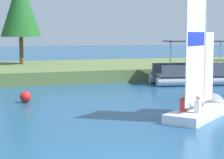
{
  "coord_description": "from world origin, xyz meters",
  "views": [
    {
      "loc": [
        -3.65,
        -9.46,
        3.22
      ],
      "look_at": [
        2.4,
        8.19,
        1.2
      ],
      "focal_mm": 68.21,
      "sensor_mm": 36.0,
      "label": 1
    }
  ],
  "objects_px": {
    "sailboat": "(206,103)",
    "pontoon_boat": "(195,74)",
    "shoreline_tree_centre": "(20,6)",
    "channel_buoy": "(26,97)"
  },
  "relations": [
    {
      "from": "shoreline_tree_centre",
      "to": "sailboat",
      "type": "bearing_deg",
      "value": -75.46
    },
    {
      "from": "shoreline_tree_centre",
      "to": "pontoon_boat",
      "type": "height_order",
      "value": "shoreline_tree_centre"
    },
    {
      "from": "channel_buoy",
      "to": "sailboat",
      "type": "bearing_deg",
      "value": -39.18
    },
    {
      "from": "channel_buoy",
      "to": "pontoon_boat",
      "type": "bearing_deg",
      "value": 19.02
    },
    {
      "from": "shoreline_tree_centre",
      "to": "sailboat",
      "type": "relative_size",
      "value": 1.17
    },
    {
      "from": "channel_buoy",
      "to": "shoreline_tree_centre",
      "type": "bearing_deg",
      "value": 83.7
    },
    {
      "from": "sailboat",
      "to": "pontoon_boat",
      "type": "xyz_separation_m",
      "value": [
        4.78,
        9.14,
        0.24
      ]
    },
    {
      "from": "pontoon_boat",
      "to": "channel_buoy",
      "type": "xyz_separation_m",
      "value": [
        -11.24,
        -3.88,
        -0.4
      ]
    },
    {
      "from": "shoreline_tree_centre",
      "to": "channel_buoy",
      "type": "xyz_separation_m",
      "value": [
        -1.52,
        -13.78,
        -5.07
      ]
    },
    {
      "from": "shoreline_tree_centre",
      "to": "sailboat",
      "type": "height_order",
      "value": "shoreline_tree_centre"
    }
  ]
}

